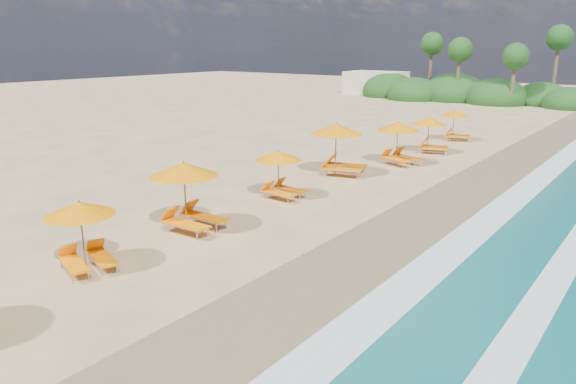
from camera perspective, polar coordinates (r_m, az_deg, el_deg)
The scene contains 12 objects.
ground at distance 18.83m, azimuth 0.00°, elevation -3.52°, with size 160.00×160.00×0.00m, color #DBB480.
wet_sand at distance 16.89m, azimuth 10.99°, elevation -6.09°, with size 4.00×160.00×0.01m, color #867650.
surf_foam at distance 16.00m, azimuth 19.77°, elevation -7.91°, with size 4.00×160.00×0.01m.
station_3 at distance 15.92m, azimuth -20.97°, elevation -3.95°, with size 2.53×2.47×1.99m.
station_4 at distance 18.28m, azimuth -10.52°, elevation 0.03°, with size 2.63×2.44×2.39m.
station_5 at distance 21.87m, azimuth -0.73°, elevation 2.24°, with size 2.20×2.04×2.00m.
station_6 at distance 25.93m, azimuth 5.53°, elevation 4.95°, with size 3.20×3.12×2.54m.
station_7 at distance 28.73m, azimuth 11.81°, elevation 5.41°, with size 2.90×2.84×2.27m.
station_8 at distance 32.32m, azimuth 15.02°, elevation 6.14°, with size 2.68×2.61×2.11m.
station_9 at distance 37.03m, azimuth 17.47°, elevation 7.02°, with size 2.59×2.53×2.04m.
treeline at distance 63.43m, azimuth 18.04°, elevation 10.08°, with size 25.80×8.80×9.74m.
beach_building at distance 70.47m, azimuth 9.32°, elevation 11.42°, with size 7.00×5.00×2.80m, color beige.
Camera 1 is at (10.68, -14.25, 6.13)m, focal length 33.36 mm.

